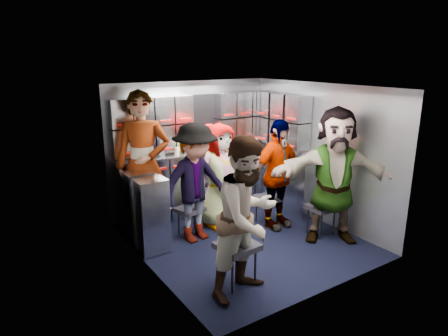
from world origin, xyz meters
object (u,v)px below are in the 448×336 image
attendant_arc_c (220,176)px  jump_seat_mid_left (190,211)px  jump_seat_mid_right (268,199)px  attendant_arc_b (196,183)px  jump_seat_near_left (237,248)px  attendant_arc_a (248,218)px  attendant_arc_d (277,175)px  jump_seat_near_right (322,209)px  jump_seat_center (214,194)px  attendant_standing (143,165)px  attendant_arc_e (334,175)px

attendant_arc_c → jump_seat_mid_left: bearing=-177.5°
jump_seat_mid_right → attendant_arc_b: bearing=176.1°
jump_seat_near_left → jump_seat_mid_right: jump_seat_near_left is taller
jump_seat_near_left → attendant_arc_a: (0.00, -0.18, 0.42)m
jump_seat_mid_left → jump_seat_near_left: bearing=-97.2°
attendant_arc_d → jump_seat_near_right: bearing=-62.9°
jump_seat_center → attendant_arc_a: (-0.72, -1.83, 0.42)m
attendant_arc_a → jump_seat_near_left: bearing=77.1°
jump_seat_near_right → attendant_arc_c: attendant_arc_c is taller
jump_seat_center → jump_seat_near_right: size_ratio=1.12×
jump_seat_near_left → jump_seat_mid_right: size_ratio=1.18×
attendant_arc_b → jump_seat_near_left: bearing=-105.1°
jump_seat_near_right → jump_seat_near_left: bearing=-166.9°
jump_seat_mid_right → attendant_standing: attendant_standing is taller
jump_seat_near_right → jump_seat_mid_left: bearing=147.1°
jump_seat_center → attendant_arc_e: bearing=-54.1°
jump_seat_mid_right → attendant_standing: 1.94m
jump_seat_near_left → attendant_arc_c: bearing=64.0°
attendant_arc_c → attendant_arc_d: attendant_arc_d is taller
jump_seat_mid_left → attendant_standing: 0.91m
jump_seat_mid_right → attendant_arc_a: size_ratio=0.24×
jump_seat_near_left → attendant_arc_d: bearing=35.2°
jump_seat_near_right → attendant_arc_d: (-0.36, 0.57, 0.42)m
jump_seat_center → attendant_arc_a: bearing=-111.4°
jump_seat_mid_right → attendant_arc_e: (0.36, -0.93, 0.56)m
attendant_standing → jump_seat_near_right: bearing=-2.0°
attendant_standing → attendant_arc_c: attendant_standing is taller
jump_seat_mid_right → jump_seat_near_left: bearing=-140.1°
attendant_arc_b → attendant_arc_e: 1.87m
jump_seat_near_right → attendant_arc_e: size_ratio=0.24×
attendant_arc_d → attendant_arc_a: bearing=-145.4°
jump_seat_near_right → attendant_arc_a: attendant_arc_a is taller
attendant_arc_d → attendant_arc_e: 0.84m
jump_seat_near_right → attendant_standing: (-2.08, 1.38, 0.63)m
jump_seat_mid_left → jump_seat_center: (0.54, 0.23, 0.07)m
jump_seat_near_left → jump_seat_near_right: jump_seat_near_left is taller
jump_seat_mid_right → attendant_arc_d: bearing=-90.0°
attendant_arc_b → attendant_arc_c: bearing=16.3°
attendant_standing → attendant_arc_d: attendant_standing is taller
attendant_arc_a → attendant_arc_e: 1.79m
jump_seat_mid_left → jump_seat_near_right: size_ratio=0.95×
jump_seat_mid_right → attendant_arc_e: bearing=-68.7°
jump_seat_near_left → attendant_standing: 1.91m
jump_seat_near_right → attendant_arc_a: 1.90m
attendant_arc_b → attendant_arc_d: (1.20, -0.26, -0.01)m
jump_seat_mid_right → attendant_arc_d: size_ratio=0.26×
jump_seat_mid_left → attendant_arc_a: bearing=-96.4°
jump_seat_center → attendant_arc_d: attendant_arc_d is taller
jump_seat_near_left → jump_seat_mid_left: jump_seat_near_left is taller
jump_seat_mid_right → attendant_arc_d: attendant_arc_d is taller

